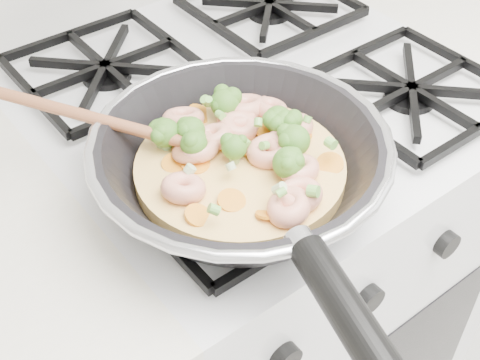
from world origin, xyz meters
TOP-DOWN VIEW (x-y plane):
  - stove at (0.00, 1.70)m, footprint 0.60×0.60m
  - skillet at (-0.15, 1.54)m, footprint 0.36×0.57m

SIDE VIEW (x-z plane):
  - stove at x=0.00m, z-range 0.00..0.92m
  - skillet at x=-0.15m, z-range 0.92..1.01m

